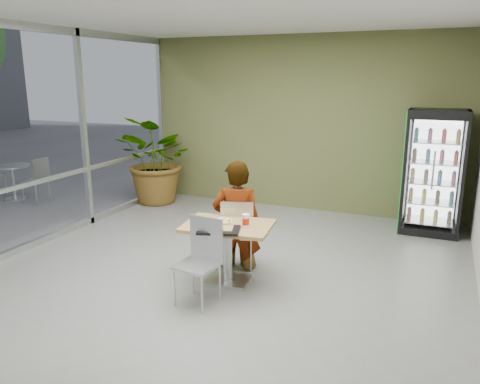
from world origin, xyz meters
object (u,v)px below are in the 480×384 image
dining_table (228,241)px  potted_plant (159,160)px  chair_far (238,229)px  beverage_fridge (433,172)px  seated_woman (237,226)px  soda_cup (246,221)px  chair_near (202,253)px  cafeteria_tray (219,230)px

dining_table → potted_plant: size_ratio=0.65×
chair_far → beverage_fridge: beverage_fridge is taller
seated_woman → potted_plant: size_ratio=1.01×
chair_far → beverage_fridge: size_ratio=0.48×
dining_table → beverage_fridge: size_ratio=0.57×
dining_table → soda_cup: 0.37m
chair_far → dining_table: bearing=79.2°
chair_near → seated_woman: bearing=96.9°
seated_woman → cafeteria_tray: bearing=79.1°
dining_table → chair_near: bearing=-97.8°
cafeteria_tray → potted_plant: (-2.82, 3.10, 0.10)m
chair_far → cafeteria_tray: bearing=77.0°
cafeteria_tray → beverage_fridge: 3.96m
chair_near → beverage_fridge: beverage_fridge is taller
chair_far → seated_woman: (-0.03, 0.04, 0.02)m
dining_table → soda_cup: bearing=-0.3°
dining_table → seated_woman: bearing=101.3°
cafeteria_tray → dining_table: bearing=92.6°
chair_far → chair_near: chair_near is taller
beverage_fridge → potted_plant: 4.99m
soda_cup → beverage_fridge: bearing=57.4°
dining_table → chair_far: 0.44m
chair_near → soda_cup: bearing=65.7°
cafeteria_tray → chair_far: bearing=96.1°
seated_woman → cafeteria_tray: (0.11, -0.75, 0.19)m
seated_woman → chair_near: bearing=72.2°
dining_table → potted_plant: bearing=134.8°
chair_far → cafeteria_tray: (0.08, -0.71, 0.22)m
dining_table → beverage_fridge: 3.77m
dining_table → seated_woman: seated_woman is taller
seated_woman → soda_cup: (0.33, -0.48, 0.25)m
potted_plant → chair_near: bearing=-50.9°
dining_table → chair_far: chair_far is taller
cafeteria_tray → soda_cup: bearing=50.4°
chair_far → cafeteria_tray: chair_far is taller
chair_near → potted_plant: size_ratio=0.55×
dining_table → beverage_fridge: bearing=54.3°
chair_far → soda_cup: (0.30, -0.44, 0.28)m
cafeteria_tray → beverage_fridge: size_ratio=0.24×
soda_cup → chair_far: bearing=124.2°
cafeteria_tray → beverage_fridge: (2.17, 3.31, 0.22)m
soda_cup → cafeteria_tray: bearing=-129.6°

